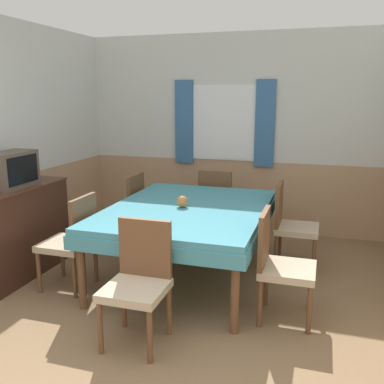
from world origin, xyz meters
The scene contains 12 objects.
wall_back centered at (-0.01, 3.87, 1.31)m, with size 4.40×0.09×2.60m.
wall_left centered at (-2.03, 1.92, 1.30)m, with size 0.05×4.25×2.60m.
dining_table centered at (-0.08, 2.13, 0.64)m, with size 1.52×2.01×0.74m.
chair_left_near centered at (-1.04, 1.56, 0.49)m, with size 0.44×0.44×0.91m.
chair_head_window centered at (-0.08, 3.33, 0.49)m, with size 0.44×0.44×0.91m.
chair_right_far centered at (0.88, 2.70, 0.49)m, with size 0.44×0.44×0.91m.
chair_head_near centered at (-0.08, 0.93, 0.49)m, with size 0.44×0.44×0.91m.
chair_right_near centered at (0.88, 1.56, 0.49)m, with size 0.44×0.44×0.91m.
chair_left_far centered at (-1.04, 2.70, 0.49)m, with size 0.44×0.44×0.91m.
sideboard centered at (-1.76, 1.67, 0.47)m, with size 0.46×1.21×0.92m.
tv centered at (-1.75, 1.65, 1.10)m, with size 0.29×0.51×0.35m.
vase centered at (-0.13, 2.09, 0.80)m, with size 0.11×0.11×0.11m.
Camera 1 is at (1.16, -1.76, 1.82)m, focal length 40.00 mm.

